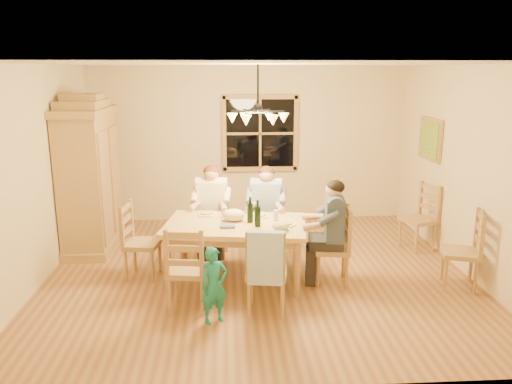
{
  "coord_description": "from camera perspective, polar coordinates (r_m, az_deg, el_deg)",
  "views": [
    {
      "loc": [
        -0.41,
        -6.2,
        2.64
      ],
      "look_at": [
        -0.02,
        0.1,
        1.08
      ],
      "focal_mm": 35.0,
      "sensor_mm": 36.0,
      "label": 1
    }
  ],
  "objects": [
    {
      "name": "chair_near_left",
      "position": [
        5.75,
        -7.68,
        -10.26
      ],
      "size": [
        0.49,
        0.48,
        0.99
      ],
      "rotation": [
        0.0,
        0.0,
        -0.14
      ],
      "color": "#9F7D46",
      "rests_on": "floor"
    },
    {
      "name": "plate_slate",
      "position": [
        6.2,
        3.32,
        -3.71
      ],
      "size": [
        0.26,
        0.26,
        0.02
      ],
      "primitive_type": "cylinder",
      "color": "white",
      "rests_on": "dining_table"
    },
    {
      "name": "chair_spare_front",
      "position": [
        6.7,
        22.19,
        -7.63
      ],
      "size": [
        0.53,
        0.55,
        0.99
      ],
      "rotation": [
        0.0,
        0.0,
        1.27
      ],
      "color": "#9F7D46",
      "rests_on": "floor"
    },
    {
      "name": "adult_plaid_man",
      "position": [
        7.02,
        1.18,
        -0.99
      ],
      "size": [
        0.43,
        0.47,
        0.87
      ],
      "rotation": [
        0.0,
        0.0,
        3.0
      ],
      "color": "#305185",
      "rests_on": "floor"
    },
    {
      "name": "adult_woman",
      "position": [
        7.1,
        -5.09,
        -0.87
      ],
      "size": [
        0.43,
        0.47,
        0.87
      ],
      "rotation": [
        0.0,
        0.0,
        3.0
      ],
      "color": "#F7E8BF",
      "rests_on": "floor"
    },
    {
      "name": "plate_woman",
      "position": [
        6.65,
        -5.6,
        -2.54
      ],
      "size": [
        0.26,
        0.26,
        0.02
      ],
      "primitive_type": "cylinder",
      "color": "white",
      "rests_on": "dining_table"
    },
    {
      "name": "chair_end_left",
      "position": [
        6.67,
        -12.79,
        -6.99
      ],
      "size": [
        0.48,
        0.49,
        0.99
      ],
      "rotation": [
        0.0,
        0.0,
        -1.71
      ],
      "color": "#9F7D46",
      "rests_on": "floor"
    },
    {
      "name": "chair_spare_back",
      "position": [
        7.88,
        17.94,
        -4.08
      ],
      "size": [
        0.55,
        0.56,
        0.99
      ],
      "rotation": [
        0.0,
        0.0,
        1.93
      ],
      "color": "#9F7D46",
      "rests_on": "floor"
    },
    {
      "name": "wine_bottle_b",
      "position": [
        6.11,
        0.18,
        -2.44
      ],
      "size": [
        0.08,
        0.08,
        0.33
      ],
      "primitive_type": "cylinder",
      "color": "black",
      "rests_on": "dining_table"
    },
    {
      "name": "wall_left",
      "position": [
        6.75,
        -23.78,
        1.67
      ],
      "size": [
        0.02,
        5.0,
        2.7
      ],
      "primitive_type": "cube",
      "color": "beige",
      "rests_on": "floor"
    },
    {
      "name": "chair_far_left",
      "position": [
        7.25,
        -5.0,
        -4.98
      ],
      "size": [
        0.49,
        0.48,
        0.99
      ],
      "rotation": [
        0.0,
        0.0,
        3.0
      ],
      "color": "#9F7D46",
      "rests_on": "floor"
    },
    {
      "name": "plate_plaid",
      "position": [
        6.53,
        0.35,
        -2.77
      ],
      "size": [
        0.26,
        0.26,
        0.02
      ],
      "primitive_type": "cylinder",
      "color": "white",
      "rests_on": "dining_table"
    },
    {
      "name": "ceiling",
      "position": [
        6.21,
        0.23,
        14.43
      ],
      "size": [
        5.5,
        5.0,
        0.02
      ],
      "primitive_type": "cube",
      "color": "white",
      "rests_on": "wall_back"
    },
    {
      "name": "wall_right",
      "position": [
        7.08,
        23.05,
        2.25
      ],
      "size": [
        0.02,
        5.0,
        2.7
      ],
      "primitive_type": "cube",
      "color": "beige",
      "rests_on": "floor"
    },
    {
      "name": "wall_back",
      "position": [
        8.8,
        -0.85,
        5.44
      ],
      "size": [
        5.5,
        0.02,
        2.7
      ],
      "primitive_type": "cube",
      "color": "beige",
      "rests_on": "floor"
    },
    {
      "name": "chair_far_right",
      "position": [
        7.17,
        1.15,
        -5.15
      ],
      "size": [
        0.49,
        0.48,
        0.99
      ],
      "rotation": [
        0.0,
        0.0,
        3.0
      ],
      "color": "#9F7D46",
      "rests_on": "floor"
    },
    {
      "name": "floor",
      "position": [
        6.75,
        0.2,
        -9.15
      ],
      "size": [
        5.5,
        5.5,
        0.0
      ],
      "primitive_type": "plane",
      "color": "brown",
      "rests_on": "ground"
    },
    {
      "name": "chandelier",
      "position": [
        6.24,
        0.22,
        8.7
      ],
      "size": [
        0.77,
        0.68,
        0.71
      ],
      "color": "black",
      "rests_on": "ceiling"
    },
    {
      "name": "cap",
      "position": [
        5.99,
        2.8,
        -3.89
      ],
      "size": [
        0.2,
        0.2,
        0.11
      ],
      "primitive_type": "ellipsoid",
      "color": "tan",
      "rests_on": "dining_table"
    },
    {
      "name": "painting",
      "position": [
        8.1,
        19.26,
        5.72
      ],
      "size": [
        0.06,
        0.78,
        0.64
      ],
      "color": "#A78348",
      "rests_on": "wall_right"
    },
    {
      "name": "cloth_bundle",
      "position": [
        6.35,
        -2.59,
        -2.64
      ],
      "size": [
        0.28,
        0.22,
        0.15
      ],
      "primitive_type": "ellipsoid",
      "color": "beige",
      "rests_on": "dining_table"
    },
    {
      "name": "towel",
      "position": [
        5.31,
        1.09,
        -7.57
      ],
      "size": [
        0.39,
        0.15,
        0.58
      ],
      "primitive_type": "cube",
      "rotation": [
        0.0,
        0.0,
        -0.14
      ],
      "color": "#99B1CF",
      "rests_on": "chair_near_right"
    },
    {
      "name": "armoire",
      "position": [
        7.79,
        -18.45,
        1.42
      ],
      "size": [
        0.66,
        1.4,
        2.3
      ],
      "color": "#A78348",
      "rests_on": "floor"
    },
    {
      "name": "dining_table",
      "position": [
        6.31,
        -2.35,
        -4.45
      ],
      "size": [
        1.88,
        1.3,
        0.76
      ],
      "rotation": [
        0.0,
        0.0,
        -0.14
      ],
      "color": "tan",
      "rests_on": "floor"
    },
    {
      "name": "chair_end_right",
      "position": [
        6.41,
        8.62,
        -7.68
      ],
      "size": [
        0.48,
        0.49,
        0.99
      ],
      "rotation": [
        0.0,
        0.0,
        1.43
      ],
      "color": "#9F7D46",
      "rests_on": "floor"
    },
    {
      "name": "window",
      "position": [
        8.76,
        0.47,
        6.71
      ],
      "size": [
        1.3,
        0.06,
        1.3
      ],
      "color": "black",
      "rests_on": "wall_back"
    },
    {
      "name": "child",
      "position": [
        5.37,
        -4.82,
        -10.59
      ],
      "size": [
        0.36,
        0.32,
        0.84
      ],
      "primitive_type": "imported",
      "rotation": [
        0.0,
        0.0,
        0.47
      ],
      "color": "#1B7B76",
      "rests_on": "floor"
    },
    {
      "name": "chair_near_right",
      "position": [
        5.64,
        1.19,
        -10.63
      ],
      "size": [
        0.49,
        0.48,
        0.99
      ],
      "rotation": [
        0.0,
        0.0,
        -0.14
      ],
      "color": "#9F7D46",
      "rests_on": "floor"
    },
    {
      "name": "napkin",
      "position": [
        6.12,
        -3.26,
        -3.89
      ],
      "size": [
        0.2,
        0.16,
        0.03
      ],
      "primitive_type": "cube",
      "rotation": [
        0.0,
        0.0,
        -0.14
      ],
      "color": "#526197",
      "rests_on": "dining_table"
    },
    {
      "name": "wine_glass_a",
      "position": [
        6.49,
        -3.61,
        -2.35
      ],
      "size": [
        0.06,
        0.06,
        0.14
      ],
      "primitive_type": "cylinder",
      "color": "silver",
      "rests_on": "dining_table"
    },
    {
      "name": "wine_glass_b",
      "position": [
        6.34,
        2.29,
        -2.71
      ],
      "size": [
        0.06,
        0.06,
        0.14
      ],
      "primitive_type": "cylinder",
      "color": "silver",
      "rests_on": "dining_table"
    },
    {
      "name": "wine_bottle_a",
      "position": [
        6.26,
        -0.68,
        -2.02
      ],
      "size": [
        0.08,
        0.08,
        0.33
      ],
      "primitive_type": "cylinder",
      "color": "black",
      "rests_on": "dining_table"
    },
    {
      "name": "adult_slate_man",
      "position": [
        6.23,
        8.79,
        -3.08
      ],
      "size": [
        0.47,
        0.43,
        0.87
      ],
      "rotation": [
        0.0,
        0.0,
        1.43
      ],
      "color": "#3B485E",
      "rests_on": "floor"
    }
  ]
}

